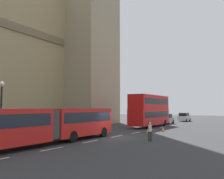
{
  "coord_description": "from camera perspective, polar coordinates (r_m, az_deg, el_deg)",
  "views": [
    {
      "loc": [
        -21.18,
        -13.02,
        2.95
      ],
      "look_at": [
        5.41,
        3.3,
        5.3
      ],
      "focal_mm": 39.28,
      "sensor_mm": 36.0,
      "label": 1
    }
  ],
  "objects": [
    {
      "name": "ground_plane",
      "position": [
        25.04,
        -0.04,
        -11.08
      ],
      "size": [
        160.0,
        160.0,
        0.0
      ],
      "primitive_type": "plane",
      "color": "#333335"
    },
    {
      "name": "lane_centre_marking",
      "position": [
        25.88,
        1.12,
        -10.84
      ],
      "size": [
        39.0,
        0.16,
        0.01
      ],
      "color": "silver",
      "rests_on": "ground_plane"
    },
    {
      "name": "articulated_bus",
      "position": [
        20.74,
        -15.04,
        -7.49
      ],
      "size": [
        16.1,
        2.54,
        2.9
      ],
      "color": "red",
      "rests_on": "ground_plane"
    },
    {
      "name": "double_decker_bus",
      "position": [
        38.85,
        8.83,
        -4.61
      ],
      "size": [
        10.55,
        2.54,
        4.9
      ],
      "color": "red",
      "rests_on": "ground_plane"
    },
    {
      "name": "sedan_lead",
      "position": [
        46.58,
        12.48,
        -6.71
      ],
      "size": [
        4.4,
        1.86,
        1.85
      ],
      "color": "gray",
      "rests_on": "ground_plane"
    },
    {
      "name": "sedan_trailing",
      "position": [
        56.63,
        16.48,
        -6.19
      ],
      "size": [
        4.4,
        1.86,
        1.85
      ],
      "color": "#B7B7BC",
      "rests_on": "ground_plane"
    },
    {
      "name": "traffic_cone_west",
      "position": [
        28.45,
        8.29,
        -9.64
      ],
      "size": [
        0.36,
        0.36,
        0.58
      ],
      "color": "black",
      "rests_on": "ground_plane"
    },
    {
      "name": "traffic_cone_middle",
      "position": [
        31.3,
        11.82,
        -9.11
      ],
      "size": [
        0.36,
        0.36,
        0.58
      ],
      "color": "black",
      "rests_on": "ground_plane"
    },
    {
      "name": "street_lamp",
      "position": [
        23.58,
        -24.41,
        -3.67
      ],
      "size": [
        0.44,
        0.44,
        5.27
      ],
      "color": "black",
      "rests_on": "ground_plane"
    },
    {
      "name": "pedestrian_near_cones",
      "position": [
        22.35,
        8.82,
        -9.49
      ],
      "size": [
        0.46,
        0.43,
        1.69
      ],
      "color": "#333333",
      "rests_on": "ground_plane"
    }
  ]
}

